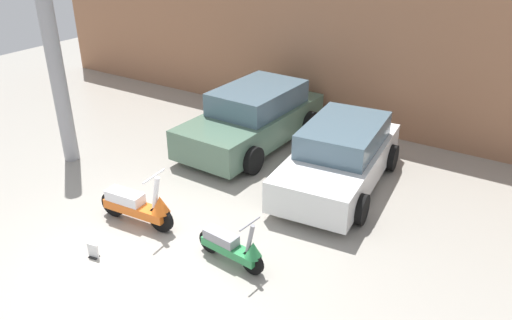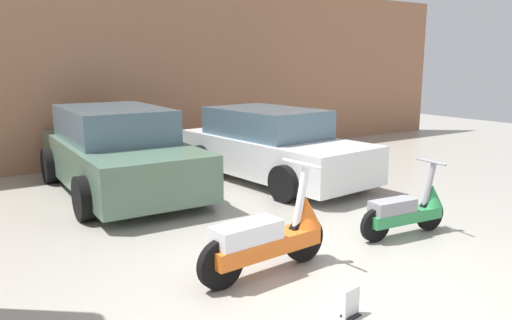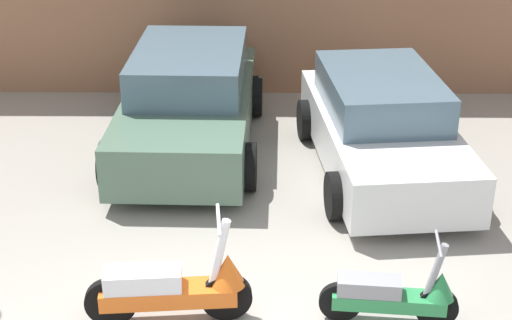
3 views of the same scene
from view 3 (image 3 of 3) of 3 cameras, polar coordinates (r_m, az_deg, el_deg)
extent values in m
cylinder|color=black|center=(7.75, -2.16, -9.91)|extent=(0.51, 0.13, 0.50)
cylinder|color=black|center=(7.80, -10.52, -10.12)|extent=(0.51, 0.13, 0.50)
cube|color=orange|center=(7.72, -6.37, -9.66)|extent=(1.34, 0.42, 0.18)
cube|color=white|center=(7.63, -8.24, -8.56)|extent=(0.76, 0.36, 0.20)
cylinder|color=white|center=(7.47, -2.68, -6.75)|extent=(0.24, 0.11, 0.71)
cylinder|color=white|center=(7.29, -2.74, -4.38)|extent=(0.09, 0.58, 0.04)
cone|color=orange|center=(7.58, -2.05, -7.96)|extent=(0.37, 0.37, 0.33)
cylinder|color=black|center=(7.87, 12.99, -10.41)|extent=(0.42, 0.11, 0.42)
cylinder|color=black|center=(7.80, 6.14, -10.20)|extent=(0.42, 0.11, 0.42)
cube|color=#2D8C4C|center=(7.79, 9.61, -10.02)|extent=(1.11, 0.36, 0.15)
cube|color=gray|center=(7.69, 8.22, -9.03)|extent=(0.63, 0.30, 0.16)
cylinder|color=gray|center=(7.63, 12.93, -7.85)|extent=(0.20, 0.09, 0.59)
cylinder|color=gray|center=(7.48, 13.15, -5.96)|extent=(0.07, 0.48, 0.03)
cone|color=#2D8C4C|center=(7.73, 13.30, -8.85)|extent=(0.30, 0.30, 0.27)
cube|color=#51705B|center=(11.27, -4.89, 3.37)|extent=(1.84, 4.21, 0.69)
cube|color=slate|center=(11.29, -4.87, 6.77)|extent=(1.59, 2.37, 0.55)
cylinder|color=black|center=(10.11, -0.59, -0.50)|extent=(0.23, 0.64, 0.64)
cylinder|color=black|center=(10.34, -10.62, -0.34)|extent=(0.23, 0.64, 0.64)
cylinder|color=black|center=(12.48, -0.07, 4.68)|extent=(0.23, 0.64, 0.64)
cylinder|color=black|center=(12.67, -8.27, 4.73)|extent=(0.23, 0.64, 0.64)
cube|color=white|center=(10.64, 9.14, 1.56)|extent=(2.01, 4.03, 0.65)
cube|color=slate|center=(10.64, 9.06, 4.92)|extent=(1.64, 2.31, 0.51)
cylinder|color=black|center=(9.94, 15.41, -2.10)|extent=(0.26, 0.61, 0.59)
cylinder|color=black|center=(9.49, 5.84, -2.60)|extent=(0.26, 0.61, 0.59)
cylinder|color=black|center=(12.01, 11.63, 3.17)|extent=(0.26, 0.61, 0.59)
cylinder|color=black|center=(11.64, 3.66, 2.95)|extent=(0.26, 0.61, 0.59)
camera|label=1|loc=(5.27, 83.56, 8.63)|focal=35.00mm
camera|label=2|loc=(5.00, -49.28, -15.31)|focal=35.00mm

